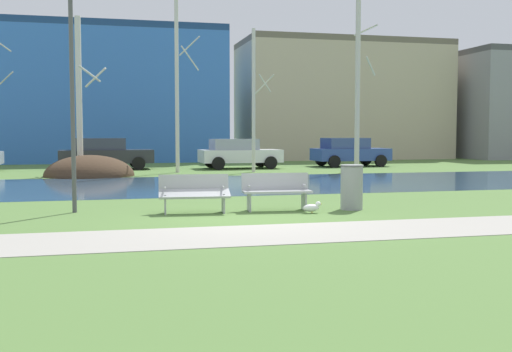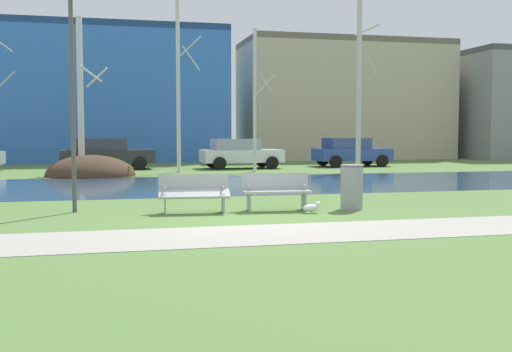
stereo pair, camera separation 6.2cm
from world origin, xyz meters
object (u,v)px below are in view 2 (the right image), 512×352
object	(u,v)px
parked_sedan_second_dark	(106,153)
bench_left	(194,192)
streetlamp	(72,60)
parked_wagon_fourth_blue	(351,152)
bench_right	(276,190)
trash_bin	(352,186)
parked_hatch_third_white	(240,153)
seagull	(312,207)

from	to	relation	value
parked_sedan_second_dark	bench_left	bearing A→B (deg)	-83.47
streetlamp	parked_wagon_fourth_blue	bearing A→B (deg)	50.59
bench_left	streetlamp	xyz separation A→B (m)	(-2.65, 0.76, 2.98)
bench_right	trash_bin	world-z (taller)	trash_bin
trash_bin	parked_hatch_third_white	size ratio (longest dim) A/B	0.26
streetlamp	parked_wagon_fourth_blue	distance (m)	21.42
bench_right	parked_wagon_fourth_blue	xyz separation A→B (m)	(8.91, 17.18, 0.33)
parked_hatch_third_white	trash_bin	bearing A→B (deg)	-93.04
seagull	bench_right	bearing A→B (deg)	134.26
bench_right	parked_hatch_third_white	bearing A→B (deg)	80.84
trash_bin	seagull	world-z (taller)	trash_bin
bench_left	parked_sedan_second_dark	distance (m)	17.54
bench_right	trash_bin	bearing A→B (deg)	-7.88
streetlamp	parked_hatch_third_white	distance (m)	17.68
bench_right	parked_hatch_third_white	xyz separation A→B (m)	(2.68, 16.65, 0.32)
bench_right	streetlamp	xyz separation A→B (m)	(-4.59, 0.76, 2.98)
bench_left	parked_sedan_second_dark	xyz separation A→B (m)	(-2.00, 17.43, 0.34)
bench_right	seagull	world-z (taller)	bench_right
seagull	parked_wagon_fourth_blue	distance (m)	19.68
streetlamp	parked_wagon_fourth_blue	xyz separation A→B (m)	(13.49, 16.42, -2.65)
seagull	parked_hatch_third_white	xyz separation A→B (m)	(2.03, 17.32, 0.66)
bench_right	parked_hatch_third_white	distance (m)	16.87
seagull	parked_sedan_second_dark	xyz separation A→B (m)	(-4.58, 18.10, 0.68)
seagull	parked_hatch_third_white	size ratio (longest dim) A/B	0.11
bench_left	parked_wagon_fourth_blue	distance (m)	20.32
parked_hatch_third_white	bench_right	bearing A→B (deg)	-99.16
trash_bin	parked_sedan_second_dark	xyz separation A→B (m)	(-5.72, 17.67, 0.26)
bench_left	parked_hatch_third_white	size ratio (longest dim) A/B	0.40
trash_bin	bench_left	bearing A→B (deg)	176.20
parked_wagon_fourth_blue	parked_hatch_third_white	bearing A→B (deg)	-175.14
parked_sedan_second_dark	parked_hatch_third_white	xyz separation A→B (m)	(6.62, -0.77, -0.02)
bench_right	parked_sedan_second_dark	xyz separation A→B (m)	(-3.93, 17.43, 0.34)
bench_left	parked_hatch_third_white	distance (m)	17.28
bench_right	parked_wagon_fourth_blue	bearing A→B (deg)	62.59
seagull	trash_bin	bearing A→B (deg)	20.45
seagull	streetlamp	distance (m)	6.36
trash_bin	parked_sedan_second_dark	world-z (taller)	parked_sedan_second_dark
bench_left	parked_wagon_fourth_blue	bearing A→B (deg)	57.74
bench_left	parked_sedan_second_dark	bearing A→B (deg)	96.53
seagull	parked_hatch_third_white	distance (m)	17.45
streetlamp	parked_sedan_second_dark	world-z (taller)	streetlamp
bench_right	streetlamp	bearing A→B (deg)	170.63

